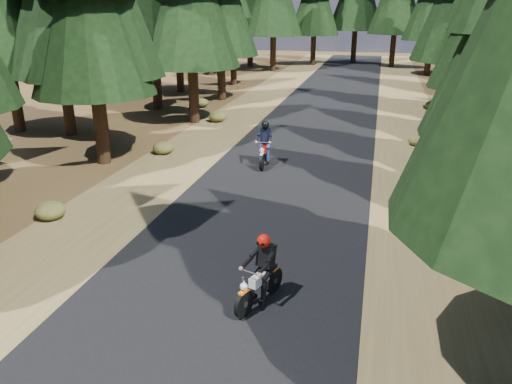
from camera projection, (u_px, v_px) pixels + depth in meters
ground at (242, 254)px, 12.31m from camera, size 120.00×120.00×0.00m
road at (280, 187)px, 16.86m from camera, size 6.00×100.00×0.01m
shoulder_l at (155, 177)px, 17.88m from camera, size 3.20×100.00×0.01m
shoulder_r at (423, 199)px, 15.84m from camera, size 3.20×100.00×0.01m
log_near at (479, 171)px, 17.99m from camera, size 5.29×3.68×0.32m
understory_shrubs at (300, 171)px, 17.71m from camera, size 15.30×30.54×0.60m
rider_lead at (260, 282)px, 10.08m from camera, size 1.06×1.75×1.50m
rider_follow at (264, 151)px, 18.98m from camera, size 0.69×1.93×1.69m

